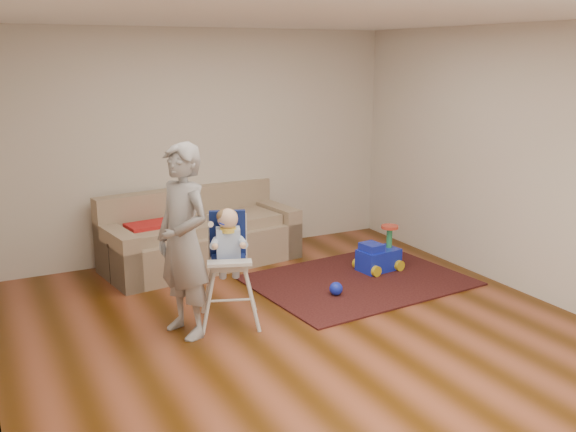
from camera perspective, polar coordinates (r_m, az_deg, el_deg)
name	(u,v)px	position (r m, az deg, el deg)	size (l,w,h in m)	color
ground	(309,337)	(5.71, 1.86, -10.66)	(5.50, 5.50, 0.00)	#442407
room_envelope	(281,116)	(5.67, -0.58, 8.88)	(5.04, 5.52, 2.72)	beige
sofa	(201,229)	(7.49, -7.72, -1.16)	(2.34, 1.22, 0.86)	gray
side_table	(125,256)	(7.35, -14.28, -3.47)	(0.45, 0.45, 0.45)	black
area_rug	(358,280)	(7.05, 6.27, -5.72)	(2.21, 1.66, 0.02)	black
ride_on_toy	(379,248)	(7.32, 8.09, -2.87)	(0.46, 0.33, 0.50)	#1628C9
toy_ball	(336,289)	(6.57, 4.29, -6.46)	(0.14, 0.14, 0.14)	#1628C9
high_chair	(229,268)	(5.83, -5.28, -4.64)	(0.64, 0.64, 1.09)	silver
adult	(183,241)	(5.55, -9.28, -2.24)	(0.62, 0.41, 1.69)	#9B9B9E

